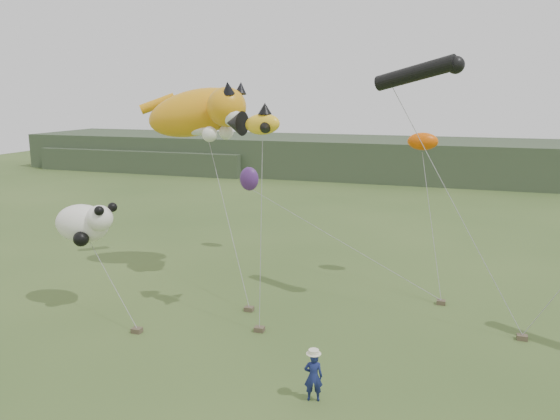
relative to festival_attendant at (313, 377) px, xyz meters
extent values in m
plane|color=#385123|center=(-0.73, 0.30, -0.75)|extent=(120.00, 120.00, 0.00)
cube|color=#2D3D28|center=(-0.73, 45.30, 1.25)|extent=(90.00, 12.00, 4.00)
cube|color=#2D3D28|center=(-30.73, 42.30, 0.50)|extent=(25.00, 8.00, 2.50)
imported|color=navy|center=(0.00, 0.00, 0.00)|extent=(0.62, 0.49, 1.49)
cube|color=brown|center=(-4.20, 5.64, -0.65)|extent=(0.36, 0.29, 0.19)
cube|color=brown|center=(-3.11, 3.92, -0.65)|extent=(0.36, 0.29, 0.19)
cube|color=brown|center=(6.21, 6.22, -0.65)|extent=(0.36, 0.29, 0.19)
cube|color=brown|center=(-7.43, 2.40, -0.65)|extent=(0.36, 0.29, 0.19)
cube|color=brown|center=(3.28, 8.86, -0.65)|extent=(0.36, 0.29, 0.19)
ellipsoid|color=orange|center=(-8.28, 9.61, 7.14)|extent=(5.45, 3.59, 3.08)
sphere|color=orange|center=(-6.33, 8.63, 7.43)|extent=(1.76, 1.76, 1.76)
cone|color=black|center=(-6.04, 8.15, 8.26)|extent=(0.55, 0.67, 0.66)
cone|color=black|center=(-5.84, 9.12, 8.26)|extent=(0.55, 0.63, 0.62)
sphere|color=white|center=(-5.94, 8.34, 7.04)|extent=(0.88, 0.88, 0.88)
ellipsoid|color=white|center=(-8.09, 9.32, 6.36)|extent=(1.72, 0.86, 0.54)
sphere|color=white|center=(-6.92, 8.05, 6.26)|extent=(0.68, 0.68, 0.68)
sphere|color=white|center=(-6.72, 9.41, 6.26)|extent=(0.68, 0.68, 0.68)
cylinder|color=orange|center=(-10.82, 10.39, 7.53)|extent=(1.82, 1.33, 1.06)
ellipsoid|color=yellow|center=(-3.29, 4.88, 6.92)|extent=(1.58, 0.90, 0.88)
cone|color=black|center=(-4.52, 5.19, 6.92)|extent=(0.89, 1.05, 0.92)
cone|color=black|center=(-3.19, 4.88, 7.48)|extent=(0.51, 0.51, 0.41)
cone|color=black|center=(-2.98, 4.37, 6.82)|extent=(0.54, 0.57, 0.41)
cone|color=black|center=(-2.98, 5.39, 6.82)|extent=(0.54, 0.57, 0.41)
cylinder|color=black|center=(1.80, 7.95, 8.77)|extent=(3.28, 1.88, 1.31)
sphere|color=black|center=(3.27, 7.43, 9.03)|extent=(0.65, 0.65, 0.65)
ellipsoid|color=white|center=(-10.83, 4.05, 2.83)|extent=(2.36, 1.57, 1.57)
sphere|color=white|center=(-9.78, 3.79, 3.18)|extent=(1.05, 1.05, 1.05)
sphere|color=black|center=(-9.52, 3.44, 3.57)|extent=(0.38, 0.38, 0.38)
sphere|color=black|center=(-9.43, 4.18, 3.57)|extent=(0.38, 0.38, 0.38)
sphere|color=black|center=(-10.39, 3.35, 2.39)|extent=(0.61, 0.61, 0.61)
sphere|color=black|center=(-11.52, 4.31, 2.48)|extent=(0.61, 0.61, 0.61)
ellipsoid|color=#E15303|center=(2.01, 11.49, 5.90)|extent=(1.36, 0.79, 0.79)
ellipsoid|color=#4C246D|center=(-7.34, 13.83, 3.40)|extent=(1.08, 0.72, 1.32)
camera|label=1|loc=(3.56, -13.99, 8.00)|focal=35.00mm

